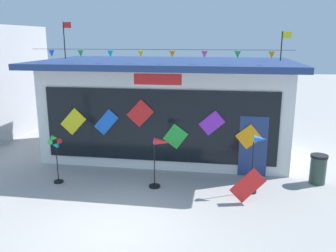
{
  "coord_description": "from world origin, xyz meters",
  "views": [
    {
      "loc": [
        2.44,
        -7.4,
        4.41
      ],
      "look_at": [
        0.78,
        3.11,
        1.78
      ],
      "focal_mm": 38.09,
      "sensor_mm": 36.0,
      "label": 1
    }
  ],
  "objects_px": {
    "kite_shop_building": "(168,107)",
    "wind_spinner_center_left": "(257,156)",
    "wind_spinner_far_left": "(56,151)",
    "wind_spinner_left": "(160,153)",
    "trash_bin": "(318,169)",
    "display_kite_on_ground": "(248,185)"
  },
  "relations": [
    {
      "from": "wind_spinner_far_left",
      "to": "wind_spinner_left",
      "type": "distance_m",
      "value": 3.23
    },
    {
      "from": "trash_bin",
      "to": "display_kite_on_ground",
      "type": "relative_size",
      "value": 1.02
    },
    {
      "from": "wind_spinner_far_left",
      "to": "wind_spinner_center_left",
      "type": "relative_size",
      "value": 0.89
    },
    {
      "from": "kite_shop_building",
      "to": "wind_spinner_far_left",
      "type": "distance_m",
      "value": 4.7
    },
    {
      "from": "display_kite_on_ground",
      "to": "trash_bin",
      "type": "bearing_deg",
      "value": 37.42
    },
    {
      "from": "kite_shop_building",
      "to": "wind_spinner_center_left",
      "type": "relative_size",
      "value": 5.22
    },
    {
      "from": "wind_spinner_far_left",
      "to": "trash_bin",
      "type": "xyz_separation_m",
      "value": [
        8.01,
        1.24,
        -0.59
      ]
    },
    {
      "from": "trash_bin",
      "to": "display_kite_on_ground",
      "type": "distance_m",
      "value": 2.81
    },
    {
      "from": "kite_shop_building",
      "to": "wind_spinner_far_left",
      "type": "height_order",
      "value": "kite_shop_building"
    },
    {
      "from": "wind_spinner_center_left",
      "to": "display_kite_on_ground",
      "type": "bearing_deg",
      "value": -110.46
    },
    {
      "from": "kite_shop_building",
      "to": "trash_bin",
      "type": "xyz_separation_m",
      "value": [
        5.1,
        -2.35,
        -1.38
      ]
    },
    {
      "from": "wind_spinner_far_left",
      "to": "wind_spinner_left",
      "type": "xyz_separation_m",
      "value": [
        3.23,
        0.15,
        0.04
      ]
    },
    {
      "from": "wind_spinner_center_left",
      "to": "trash_bin",
      "type": "relative_size",
      "value": 1.87
    },
    {
      "from": "wind_spinner_left",
      "to": "display_kite_on_ground",
      "type": "relative_size",
      "value": 1.7
    },
    {
      "from": "wind_spinner_left",
      "to": "trash_bin",
      "type": "distance_m",
      "value": 4.95
    },
    {
      "from": "wind_spinner_left",
      "to": "wind_spinner_center_left",
      "type": "height_order",
      "value": "wind_spinner_center_left"
    },
    {
      "from": "wind_spinner_far_left",
      "to": "wind_spinner_left",
      "type": "height_order",
      "value": "wind_spinner_left"
    },
    {
      "from": "wind_spinner_left",
      "to": "display_kite_on_ground",
      "type": "bearing_deg",
      "value": -13.51
    },
    {
      "from": "wind_spinner_far_left",
      "to": "wind_spinner_center_left",
      "type": "xyz_separation_m",
      "value": [
        6.03,
        0.22,
        0.07
      ]
    },
    {
      "from": "kite_shop_building",
      "to": "wind_spinner_far_left",
      "type": "bearing_deg",
      "value": -128.99
    },
    {
      "from": "wind_spinner_far_left",
      "to": "kite_shop_building",
      "type": "bearing_deg",
      "value": 51.01
    },
    {
      "from": "wind_spinner_left",
      "to": "trash_bin",
      "type": "xyz_separation_m",
      "value": [
        4.78,
        1.1,
        -0.63
      ]
    }
  ]
}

